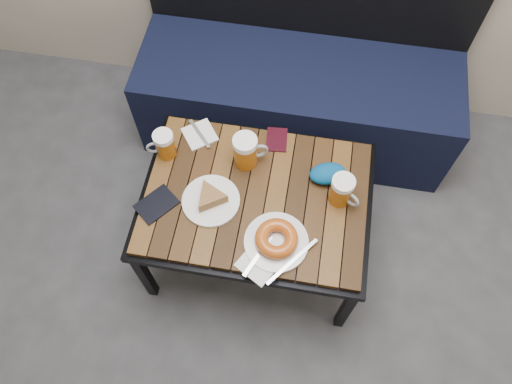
% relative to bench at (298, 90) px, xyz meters
% --- Properties ---
extents(room_shell, '(4.00, 4.00, 4.00)m').
position_rel_bench_xyz_m(room_shell, '(-0.17, -1.26, 1.48)').
color(room_shell, gray).
rests_on(room_shell, ground).
extents(bench, '(1.40, 0.50, 0.95)m').
position_rel_bench_xyz_m(bench, '(0.00, 0.00, 0.00)').
color(bench, black).
rests_on(bench, ground).
extents(cafe_table, '(0.84, 0.62, 0.47)m').
position_rel_bench_xyz_m(cafe_table, '(-0.08, -0.67, 0.16)').
color(cafe_table, black).
rests_on(cafe_table, ground).
extents(beer_mug_left, '(0.11, 0.09, 0.12)m').
position_rel_bench_xyz_m(beer_mug_left, '(-0.44, -0.55, 0.26)').
color(beer_mug_left, '#9E500C').
rests_on(beer_mug_left, cafe_table).
extents(beer_mug_centre, '(0.14, 0.11, 0.14)m').
position_rel_bench_xyz_m(beer_mug_centre, '(-0.14, -0.53, 0.27)').
color(beer_mug_centre, '#9E500C').
rests_on(beer_mug_centre, cafe_table).
extents(beer_mug_right, '(0.12, 0.11, 0.13)m').
position_rel_bench_xyz_m(beer_mug_right, '(0.22, -0.63, 0.26)').
color(beer_mug_right, '#9E500C').
rests_on(beer_mug_right, cafe_table).
extents(plate_pie, '(0.21, 0.21, 0.06)m').
position_rel_bench_xyz_m(plate_pie, '(-0.23, -0.72, 0.22)').
color(plate_pie, white).
rests_on(plate_pie, cafe_table).
extents(plate_bagel, '(0.25, 0.27, 0.06)m').
position_rel_bench_xyz_m(plate_bagel, '(0.02, -0.84, 0.22)').
color(plate_bagel, white).
rests_on(plate_bagel, cafe_table).
extents(napkin_left, '(0.16, 0.16, 0.01)m').
position_rel_bench_xyz_m(napkin_left, '(-0.34, -0.45, 0.20)').
color(napkin_left, white).
rests_on(napkin_left, cafe_table).
extents(napkin_right, '(0.16, 0.15, 0.01)m').
position_rel_bench_xyz_m(napkin_right, '(-0.03, -0.93, 0.20)').
color(napkin_right, white).
rests_on(napkin_right, cafe_table).
extents(passport_navy, '(0.17, 0.17, 0.01)m').
position_rel_bench_xyz_m(passport_navy, '(-0.42, -0.77, 0.20)').
color(passport_navy, black).
rests_on(passport_navy, cafe_table).
extents(passport_burgundy, '(0.09, 0.12, 0.01)m').
position_rel_bench_xyz_m(passport_burgundy, '(-0.04, -0.42, 0.20)').
color(passport_burgundy, black).
rests_on(passport_burgundy, cafe_table).
extents(knit_pouch, '(0.16, 0.13, 0.06)m').
position_rel_bench_xyz_m(knit_pouch, '(0.16, -0.55, 0.23)').
color(knit_pouch, navy).
rests_on(knit_pouch, cafe_table).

